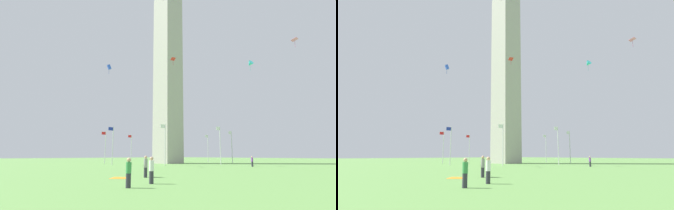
# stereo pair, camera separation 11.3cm
# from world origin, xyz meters

# --- Properties ---
(ground_plane) EXTENTS (260.00, 260.00, 0.00)m
(ground_plane) POSITION_xyz_m (0.00, 0.00, 0.00)
(ground_plane) COLOR #609347
(obelisk_monument) EXTENTS (5.00, 5.00, 45.47)m
(obelisk_monument) POSITION_xyz_m (0.00, 0.00, 22.73)
(obelisk_monument) COLOR #A8A399
(obelisk_monument) RESTS_ON ground
(flagpole_n) EXTENTS (1.12, 0.14, 7.17)m
(flagpole_n) POSITION_xyz_m (14.33, 0.00, 3.96)
(flagpole_n) COLOR silver
(flagpole_n) RESTS_ON ground
(flagpole_ne) EXTENTS (1.12, 0.14, 7.17)m
(flagpole_ne) POSITION_xyz_m (10.15, 10.08, 3.96)
(flagpole_ne) COLOR silver
(flagpole_ne) RESTS_ON ground
(flagpole_e) EXTENTS (1.12, 0.14, 7.17)m
(flagpole_e) POSITION_xyz_m (0.07, 14.26, 3.96)
(flagpole_e) COLOR silver
(flagpole_e) RESTS_ON ground
(flagpole_se) EXTENTS (1.12, 0.14, 7.17)m
(flagpole_se) POSITION_xyz_m (-10.02, 10.08, 3.96)
(flagpole_se) COLOR silver
(flagpole_se) RESTS_ON ground
(flagpole_s) EXTENTS (1.12, 0.14, 7.17)m
(flagpole_s) POSITION_xyz_m (-14.20, 0.00, 3.96)
(flagpole_s) COLOR silver
(flagpole_s) RESTS_ON ground
(flagpole_sw) EXTENTS (1.12, 0.14, 7.17)m
(flagpole_sw) POSITION_xyz_m (-10.02, -10.08, 3.96)
(flagpole_sw) COLOR silver
(flagpole_sw) RESTS_ON ground
(flagpole_w) EXTENTS (1.12, 0.14, 7.17)m
(flagpole_w) POSITION_xyz_m (0.07, -14.26, 3.96)
(flagpole_w) COLOR silver
(flagpole_w) RESTS_ON ground
(flagpole_nw) EXTENTS (1.12, 0.14, 7.17)m
(flagpole_nw) POSITION_xyz_m (10.15, -10.08, 3.96)
(flagpole_nw) COLOR silver
(flagpole_nw) RESTS_ON ground
(person_gray_shirt) EXTENTS (0.32, 0.32, 1.76)m
(person_gray_shirt) POSITION_xyz_m (26.88, 26.14, 0.88)
(person_gray_shirt) COLOR #2D2D38
(person_gray_shirt) RESTS_ON ground
(person_white_shirt) EXTENTS (0.32, 0.32, 1.71)m
(person_white_shirt) POSITION_xyz_m (29.61, 30.23, 0.85)
(person_white_shirt) COLOR #2D2D38
(person_white_shirt) RESTS_ON ground
(person_green_shirt) EXTENTS (0.32, 0.32, 1.66)m
(person_green_shirt) POSITION_xyz_m (31.92, 31.00, 0.82)
(person_green_shirt) COLOR #2D2D38
(person_green_shirt) RESTS_ON ground
(person_purple_shirt) EXTENTS (0.32, 0.32, 1.64)m
(person_purple_shirt) POSITION_xyz_m (1.73, 21.57, 0.81)
(person_purple_shirt) COLOR #2D2D38
(person_purple_shirt) RESTS_ON ground
(kite_pink_diamond) EXTENTS (0.91, 0.88, 1.39)m
(kite_pink_diamond) POSITION_xyz_m (1.60, 29.68, 18.87)
(kite_pink_diamond) COLOR pink
(kite_blue_box) EXTENTS (0.75, 0.56, 1.59)m
(kite_blue_box) POSITION_xyz_m (19.89, 7.25, 15.94)
(kite_blue_box) COLOR blue
(kite_red_diamond) EXTENTS (1.01, 0.96, 1.33)m
(kite_red_diamond) POSITION_xyz_m (8.61, 10.61, 19.26)
(kite_red_diamond) COLOR red
(kite_cyan_delta) EXTENTS (1.42, 1.63, 2.18)m
(kite_cyan_delta) POSITION_xyz_m (-5.21, 18.39, 19.69)
(kite_cyan_delta) COLOR #33C6D1
(picnic_blanket_near_first_person) EXTENTS (2.27, 2.26, 0.01)m
(picnic_blanket_near_first_person) POSITION_xyz_m (28.62, 25.06, 0.01)
(picnic_blanket_near_first_person) COLOR orange
(picnic_blanket_near_first_person) RESTS_ON ground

